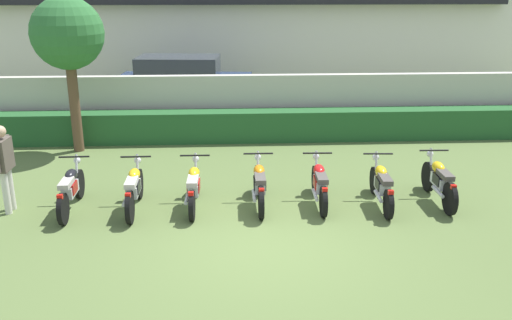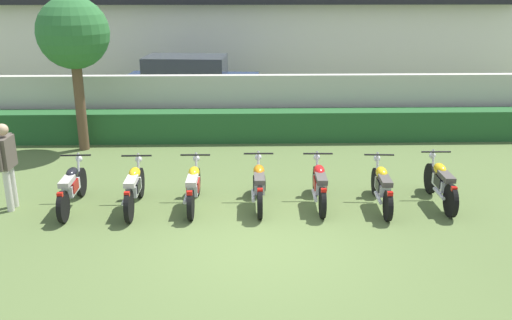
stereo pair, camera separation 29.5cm
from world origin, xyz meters
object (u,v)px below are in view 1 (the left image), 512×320
at_px(motorcycle_in_row_0, 71,189).
at_px(motorcycle_in_row_6, 439,181).
at_px(motorcycle_in_row_1, 134,188).
at_px(motorcycle_in_row_3, 259,184).
at_px(motorcycle_in_row_5, 382,185).
at_px(motorcycle_in_row_2, 194,186).
at_px(motorcycle_in_row_4, 319,183).
at_px(tree_near_inspector, 67,35).
at_px(parked_car, 184,84).
at_px(inspector_person, 4,161).

bearing_deg(motorcycle_in_row_0, motorcycle_in_row_6, -91.33).
relative_size(motorcycle_in_row_1, motorcycle_in_row_3, 1.01).
bearing_deg(motorcycle_in_row_1, motorcycle_in_row_3, -88.72).
bearing_deg(motorcycle_in_row_5, motorcycle_in_row_6, -81.71).
bearing_deg(motorcycle_in_row_3, motorcycle_in_row_1, 92.25).
bearing_deg(motorcycle_in_row_2, motorcycle_in_row_4, -88.60).
height_order(motorcycle_in_row_4, motorcycle_in_row_5, motorcycle_in_row_4).
relative_size(tree_near_inspector, motorcycle_in_row_1, 2.11).
xyz_separation_m(tree_near_inspector, motorcycle_in_row_5, (6.98, -4.15, -2.57)).
distance_m(tree_near_inspector, motorcycle_in_row_3, 6.60).
bearing_deg(tree_near_inspector, motorcycle_in_row_6, -26.34).
xyz_separation_m(motorcycle_in_row_0, motorcycle_in_row_3, (3.67, 0.02, 0.01)).
height_order(parked_car, tree_near_inspector, tree_near_inspector).
xyz_separation_m(motorcycle_in_row_2, motorcycle_in_row_3, (1.29, 0.00, 0.01)).
xyz_separation_m(motorcycle_in_row_0, motorcycle_in_row_6, (7.31, 0.01, 0.01)).
distance_m(motorcycle_in_row_6, inspector_person, 8.51).
distance_m(parked_car, inspector_person, 9.07).
bearing_deg(parked_car, motorcycle_in_row_6, -51.27).
bearing_deg(motorcycle_in_row_2, motorcycle_in_row_6, -89.00).
height_order(parked_car, inspector_person, parked_car).
distance_m(motorcycle_in_row_4, motorcycle_in_row_5, 1.23).
distance_m(tree_near_inspector, motorcycle_in_row_1, 5.29).
xyz_separation_m(motorcycle_in_row_1, motorcycle_in_row_6, (6.08, 0.07, 0.00)).
bearing_deg(motorcycle_in_row_3, inspector_person, 90.56).
distance_m(tree_near_inspector, motorcycle_in_row_6, 9.48).
relative_size(tree_near_inspector, inspector_person, 2.30).
bearing_deg(motorcycle_in_row_1, inspector_person, 87.88).
xyz_separation_m(tree_near_inspector, motorcycle_in_row_1, (2.11, -4.12, -2.55)).
height_order(parked_car, motorcycle_in_row_4, parked_car).
relative_size(parked_car, motorcycle_in_row_2, 2.50).
xyz_separation_m(motorcycle_in_row_1, motorcycle_in_row_3, (2.44, 0.08, 0.00)).
relative_size(tree_near_inspector, motorcycle_in_row_0, 2.05).
bearing_deg(motorcycle_in_row_5, parked_car, 30.71).
bearing_deg(motorcycle_in_row_6, motorcycle_in_row_5, 96.18).
bearing_deg(motorcycle_in_row_3, parked_car, 13.89).
distance_m(motorcycle_in_row_4, motorcycle_in_row_6, 2.43).
bearing_deg(parked_car, motorcycle_in_row_4, -63.92).
xyz_separation_m(parked_car, tree_near_inspector, (-2.48, -4.57, 2.07)).
xyz_separation_m(motorcycle_in_row_6, inspector_person, (-8.49, -0.01, 0.57)).
bearing_deg(motorcycle_in_row_5, motorcycle_in_row_3, 90.85).
xyz_separation_m(motorcycle_in_row_0, motorcycle_in_row_4, (4.88, 0.04, -0.00)).
bearing_deg(tree_near_inspector, motorcycle_in_row_3, -41.63).
xyz_separation_m(tree_near_inspector, inspector_person, (-0.31, -4.06, -1.98)).
height_order(motorcycle_in_row_0, motorcycle_in_row_1, motorcycle_in_row_1).
xyz_separation_m(parked_car, motorcycle_in_row_5, (4.50, -8.72, -0.50)).
bearing_deg(motorcycle_in_row_3, motorcycle_in_row_4, -88.96).
bearing_deg(motorcycle_in_row_5, motorcycle_in_row_1, 93.09).
bearing_deg(motorcycle_in_row_1, motorcycle_in_row_2, -86.63).
bearing_deg(motorcycle_in_row_3, motorcycle_in_row_5, -92.21).
distance_m(motorcycle_in_row_1, motorcycle_in_row_6, 6.08).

